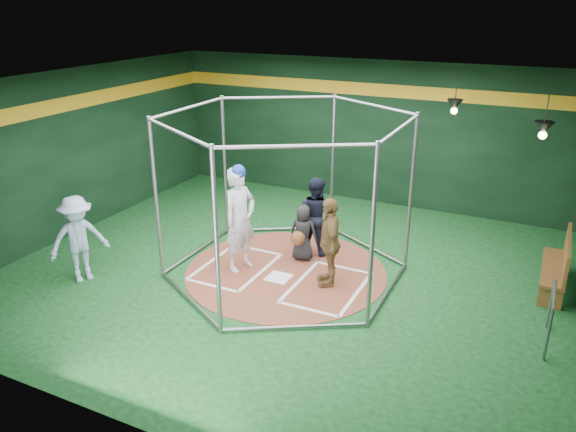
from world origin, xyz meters
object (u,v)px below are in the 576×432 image
at_px(visitor_leopard, 329,242).
at_px(umpire, 316,215).
at_px(dugout_bench, 560,263).
at_px(batter_figure, 240,218).

relative_size(visitor_leopard, umpire, 1.05).
bearing_deg(visitor_leopard, umpire, -174.13).
bearing_deg(umpire, dugout_bench, -160.28).
xyz_separation_m(batter_figure, dugout_bench, (5.46, 1.73, -0.52)).
bearing_deg(dugout_bench, batter_figure, -162.45).
relative_size(umpire, dugout_bench, 0.93).
distance_m(umpire, dugout_bench, 4.52).
height_order(batter_figure, dugout_bench, batter_figure).
distance_m(visitor_leopard, umpire, 1.40).
height_order(umpire, dugout_bench, umpire).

